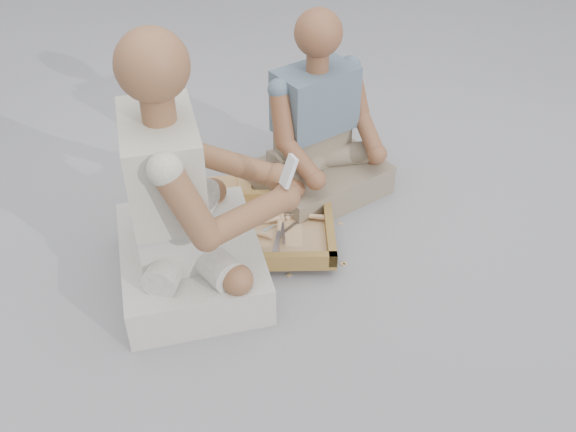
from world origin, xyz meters
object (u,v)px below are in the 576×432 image
object	(u,v)px
craftsman	(183,207)
companion	(319,137)
carved_panel	(204,206)
tool_tray	(266,230)

from	to	relation	value
craftsman	companion	bearing A→B (deg)	124.96
carved_panel	tool_tray	size ratio (longest dim) A/B	0.92
carved_panel	tool_tray	distance (m)	0.36
carved_panel	tool_tray	bearing A→B (deg)	-56.31
tool_tray	carved_panel	bearing A→B (deg)	123.69
tool_tray	companion	xyz separation A→B (m)	(0.33, 0.29, 0.22)
carved_panel	tool_tray	world-z (taller)	tool_tray
craftsman	companion	distance (m)	0.79
carved_panel	companion	xyz separation A→B (m)	(0.53, -0.01, 0.26)
carved_panel	companion	bearing A→B (deg)	-0.55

